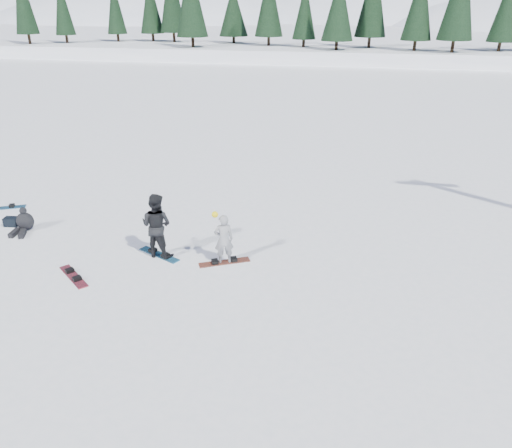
{
  "coord_description": "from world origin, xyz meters",
  "views": [
    {
      "loc": [
        5.76,
        -11.34,
        7.06
      ],
      "look_at": [
        3.09,
        1.53,
        1.1
      ],
      "focal_mm": 35.0,
      "sensor_mm": 36.0,
      "label": 1
    }
  ],
  "objects_px": {
    "snowboarder_man": "(157,225)",
    "snowboard_loose_b": "(74,276)",
    "seated_rider": "(24,222)",
    "snowboard_loose_c": "(4,208)",
    "gear_bag": "(11,222)",
    "snowboarder_woman": "(224,239)"
  },
  "relations": [
    {
      "from": "snowboarder_woman",
      "to": "snowboard_loose_b",
      "type": "height_order",
      "value": "snowboarder_woman"
    },
    {
      "from": "snowboard_loose_b",
      "to": "snowboard_loose_c",
      "type": "distance_m",
      "value": 6.52
    },
    {
      "from": "snowboarder_man",
      "to": "seated_rider",
      "type": "bearing_deg",
      "value": 0.93
    },
    {
      "from": "snowboarder_man",
      "to": "snowboard_loose_c",
      "type": "xyz_separation_m",
      "value": [
        -6.99,
        2.3,
        -0.97
      ]
    },
    {
      "from": "seated_rider",
      "to": "snowboard_loose_b",
      "type": "xyz_separation_m",
      "value": [
        3.17,
        -2.45,
        -0.3
      ]
    },
    {
      "from": "snowboarder_man",
      "to": "snowboard_loose_b",
      "type": "xyz_separation_m",
      "value": [
        -1.85,
        -1.7,
        -0.97
      ]
    },
    {
      "from": "snowboarder_man",
      "to": "snowboard_loose_b",
      "type": "bearing_deg",
      "value": 52.08
    },
    {
      "from": "snowboarder_woman",
      "to": "snowboarder_man",
      "type": "height_order",
      "value": "snowboarder_man"
    },
    {
      "from": "snowboard_loose_c",
      "to": "snowboarder_woman",
      "type": "bearing_deg",
      "value": -41.07
    },
    {
      "from": "seated_rider",
      "to": "snowboard_loose_b",
      "type": "height_order",
      "value": "seated_rider"
    },
    {
      "from": "snowboard_loose_c",
      "to": "seated_rider",
      "type": "bearing_deg",
      "value": -64.61
    },
    {
      "from": "gear_bag",
      "to": "seated_rider",
      "type": "bearing_deg",
      "value": -19.81
    },
    {
      "from": "gear_bag",
      "to": "snowboard_loose_c",
      "type": "xyz_separation_m",
      "value": [
        -1.28,
        1.31,
        -0.14
      ]
    },
    {
      "from": "snowboarder_man",
      "to": "snowboard_loose_b",
      "type": "height_order",
      "value": "snowboarder_man"
    },
    {
      "from": "snowboard_loose_c",
      "to": "gear_bag",
      "type": "bearing_deg",
      "value": -72.0
    },
    {
      "from": "snowboarder_woman",
      "to": "gear_bag",
      "type": "bearing_deg",
      "value": -29.91
    },
    {
      "from": "gear_bag",
      "to": "snowboarder_woman",
      "type": "bearing_deg",
      "value": -7.78
    },
    {
      "from": "snowboarder_man",
      "to": "gear_bag",
      "type": "relative_size",
      "value": 4.37
    },
    {
      "from": "seated_rider",
      "to": "gear_bag",
      "type": "height_order",
      "value": "seated_rider"
    },
    {
      "from": "snowboarder_man",
      "to": "gear_bag",
      "type": "xyz_separation_m",
      "value": [
        -5.71,
        0.99,
        -0.83
      ]
    },
    {
      "from": "snowboarder_woman",
      "to": "snowboard_loose_b",
      "type": "relative_size",
      "value": 1.11
    },
    {
      "from": "gear_bag",
      "to": "snowboard_loose_b",
      "type": "bearing_deg",
      "value": -34.91
    }
  ]
}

